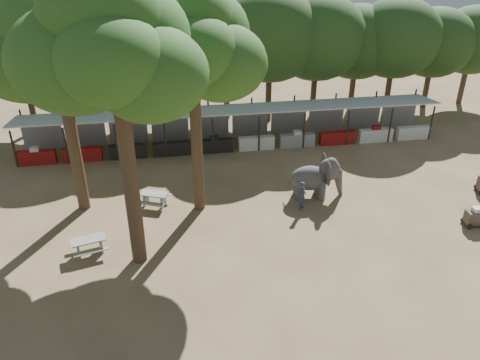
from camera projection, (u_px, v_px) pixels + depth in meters
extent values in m
plane|color=brown|center=(282.00, 274.00, 19.91)|extent=(100.00, 100.00, 0.00)
cube|color=#A6AAAE|center=(233.00, 109.00, 30.95)|extent=(28.00, 2.99, 0.39)
cylinder|color=#2D2319|center=(33.00, 148.00, 28.58)|extent=(0.12, 0.12, 2.40)
cylinder|color=#2D2319|center=(41.00, 129.00, 30.84)|extent=(0.12, 0.12, 2.80)
cube|color=maroon|center=(36.00, 157.00, 29.15)|extent=(2.38, 0.50, 0.90)
cube|color=gray|center=(43.00, 135.00, 30.98)|extent=(2.52, 0.12, 2.00)
cylinder|color=#2D2319|center=(80.00, 145.00, 28.98)|extent=(0.12, 0.12, 2.40)
cylinder|color=#2D2319|center=(85.00, 126.00, 31.24)|extent=(0.12, 0.12, 2.80)
cube|color=maroon|center=(83.00, 154.00, 29.55)|extent=(2.38, 0.50, 0.90)
cube|color=gray|center=(86.00, 132.00, 31.38)|extent=(2.52, 0.12, 2.00)
cylinder|color=#2D2319|center=(126.00, 142.00, 29.38)|extent=(0.12, 0.12, 2.40)
cylinder|color=#2D2319|center=(128.00, 124.00, 31.64)|extent=(0.12, 0.12, 2.80)
cube|color=black|center=(128.00, 151.00, 29.95)|extent=(2.38, 0.50, 0.90)
cube|color=gray|center=(129.00, 130.00, 31.78)|extent=(2.52, 0.12, 2.00)
cylinder|color=#2D2319|center=(171.00, 139.00, 29.78)|extent=(0.12, 0.12, 2.40)
cylinder|color=#2D2319|center=(170.00, 122.00, 32.04)|extent=(0.12, 0.12, 2.80)
cube|color=black|center=(172.00, 149.00, 30.35)|extent=(2.38, 0.50, 0.90)
cube|color=gray|center=(170.00, 127.00, 32.18)|extent=(2.52, 0.12, 2.00)
cylinder|color=#2D2319|center=(215.00, 137.00, 30.18)|extent=(0.12, 0.12, 2.40)
cylinder|color=#2D2319|center=(210.00, 119.00, 32.44)|extent=(0.12, 0.12, 2.80)
cube|color=black|center=(215.00, 146.00, 30.75)|extent=(2.38, 0.50, 0.90)
cube|color=gray|center=(211.00, 125.00, 32.58)|extent=(2.52, 0.12, 2.00)
cylinder|color=#2D2319|center=(257.00, 134.00, 30.58)|extent=(0.12, 0.12, 2.40)
cylinder|color=#2D2319|center=(250.00, 117.00, 32.84)|extent=(0.12, 0.12, 2.80)
cube|color=silver|center=(256.00, 143.00, 31.15)|extent=(2.38, 0.50, 0.90)
cube|color=gray|center=(250.00, 123.00, 32.98)|extent=(2.52, 0.12, 2.00)
cylinder|color=#2D2319|center=(299.00, 131.00, 30.98)|extent=(0.12, 0.12, 2.40)
cylinder|color=#2D2319|center=(289.00, 115.00, 33.24)|extent=(0.12, 0.12, 2.80)
cube|color=gray|center=(297.00, 140.00, 31.55)|extent=(2.38, 0.50, 0.90)
cube|color=gray|center=(288.00, 120.00, 33.38)|extent=(2.52, 0.12, 2.00)
cylinder|color=#2D2319|center=(339.00, 129.00, 31.38)|extent=(0.12, 0.12, 2.40)
cylinder|color=#2D2319|center=(326.00, 113.00, 33.64)|extent=(0.12, 0.12, 2.80)
cube|color=maroon|center=(337.00, 138.00, 31.95)|extent=(2.38, 0.50, 0.90)
cube|color=gray|center=(326.00, 118.00, 33.78)|extent=(2.52, 0.12, 2.00)
cylinder|color=#2D2319|center=(378.00, 126.00, 31.78)|extent=(0.12, 0.12, 2.40)
cylinder|color=#2D2319|center=(363.00, 110.00, 34.04)|extent=(0.12, 0.12, 2.80)
cube|color=silver|center=(375.00, 135.00, 32.35)|extent=(2.38, 0.50, 0.90)
cube|color=gray|center=(363.00, 116.00, 34.18)|extent=(2.52, 0.12, 2.00)
cylinder|color=#2D2319|center=(417.00, 124.00, 32.18)|extent=(0.12, 0.12, 2.40)
cylinder|color=#2D2319|center=(399.00, 108.00, 34.44)|extent=(0.12, 0.12, 2.80)
cube|color=silver|center=(413.00, 133.00, 32.75)|extent=(2.38, 0.50, 0.90)
cube|color=gray|center=(399.00, 114.00, 34.58)|extent=(2.52, 0.12, 2.00)
cylinder|color=#332316|center=(70.00, 126.00, 22.57)|extent=(0.60, 0.60, 9.20)
cone|color=#332316|center=(52.00, 27.00, 20.42)|extent=(0.57, 0.57, 2.88)
ellipsoid|color=#1D4715|center=(27.00, 59.00, 21.13)|extent=(4.80, 4.80, 3.94)
ellipsoid|color=#1D4715|center=(85.00, 70.00, 20.90)|extent=(4.20, 4.20, 3.44)
ellipsoid|color=#1D4715|center=(64.00, 40.00, 21.77)|extent=(5.20, 5.20, 4.26)
ellipsoid|color=#1D4715|center=(51.00, 59.00, 19.79)|extent=(3.80, 3.80, 3.12)
ellipsoid|color=#1D4715|center=(46.00, 26.00, 20.54)|extent=(4.40, 4.40, 3.61)
cylinder|color=#332316|center=(127.00, 153.00, 18.36)|extent=(0.64, 0.64, 10.40)
cone|color=#332316|center=(110.00, 14.00, 15.93)|extent=(0.61, 0.61, 3.25)
ellipsoid|color=#1D4715|center=(76.00, 60.00, 16.72)|extent=(4.80, 4.80, 3.94)
ellipsoid|color=#1D4715|center=(150.00, 74.00, 16.49)|extent=(4.20, 4.20, 3.44)
ellipsoid|color=#1D4715|center=(121.00, 37.00, 17.36)|extent=(5.20, 5.20, 4.26)
ellipsoid|color=#1D4715|center=(111.00, 60.00, 15.38)|extent=(3.80, 3.80, 3.12)
ellipsoid|color=#1D4715|center=(102.00, 18.00, 16.13)|extent=(4.40, 4.40, 3.61)
cylinder|color=#332316|center=(196.00, 122.00, 22.47)|extent=(0.56, 0.56, 9.60)
cone|color=#332316|center=(191.00, 18.00, 20.22)|extent=(0.53, 0.53, 3.00)
ellipsoid|color=#1D4715|center=(161.00, 51.00, 20.95)|extent=(4.80, 4.80, 3.94)
ellipsoid|color=#1D4715|center=(221.00, 63.00, 20.73)|extent=(4.20, 4.20, 3.44)
ellipsoid|color=#1D4715|center=(194.00, 33.00, 21.60)|extent=(5.20, 5.20, 4.26)
ellipsoid|color=#1D4715|center=(194.00, 51.00, 19.62)|extent=(3.80, 3.80, 3.12)
ellipsoid|color=#1D4715|center=(184.00, 18.00, 20.37)|extent=(4.40, 4.40, 3.61)
cylinder|color=#332316|center=(40.00, 105.00, 33.70)|extent=(0.44, 0.44, 3.74)
ellipsoid|color=#173311|center=(29.00, 54.00, 31.98)|extent=(6.46, 5.95, 5.61)
cylinder|color=#332316|center=(88.00, 102.00, 34.17)|extent=(0.44, 0.44, 3.74)
ellipsoid|color=#173311|center=(80.00, 52.00, 32.46)|extent=(6.46, 5.95, 5.61)
cylinder|color=#332316|center=(134.00, 100.00, 34.65)|extent=(0.44, 0.44, 3.74)
ellipsoid|color=#173311|center=(129.00, 50.00, 32.94)|extent=(6.46, 5.95, 5.61)
cylinder|color=#332316|center=(179.00, 98.00, 35.12)|extent=(0.44, 0.44, 3.74)
ellipsoid|color=#173311|center=(176.00, 49.00, 33.41)|extent=(6.46, 5.95, 5.61)
cylinder|color=#332316|center=(223.00, 96.00, 35.60)|extent=(0.44, 0.44, 3.74)
ellipsoid|color=#173311|center=(222.00, 47.00, 33.89)|extent=(6.46, 5.95, 5.61)
cylinder|color=#332316|center=(266.00, 93.00, 36.08)|extent=(0.44, 0.44, 3.74)
ellipsoid|color=#173311|center=(267.00, 45.00, 34.36)|extent=(6.46, 5.95, 5.61)
cylinder|color=#332316|center=(308.00, 91.00, 36.55)|extent=(0.44, 0.44, 3.74)
ellipsoid|color=#173311|center=(311.00, 44.00, 34.84)|extent=(6.46, 5.95, 5.61)
cylinder|color=#332316|center=(348.00, 89.00, 37.03)|extent=(0.44, 0.44, 3.74)
ellipsoid|color=#173311|center=(354.00, 42.00, 35.31)|extent=(6.46, 5.95, 5.61)
cylinder|color=#332316|center=(388.00, 87.00, 37.50)|extent=(0.44, 0.44, 3.74)
ellipsoid|color=#173311|center=(395.00, 41.00, 35.79)|extent=(6.46, 5.95, 5.61)
cylinder|color=#332316|center=(426.00, 85.00, 37.98)|extent=(0.44, 0.44, 3.74)
ellipsoid|color=#173311|center=(435.00, 39.00, 36.27)|extent=(6.46, 5.95, 5.61)
cylinder|color=#332316|center=(464.00, 84.00, 38.45)|extent=(0.44, 0.44, 3.74)
ellipsoid|color=#173311|center=(475.00, 38.00, 36.74)|extent=(6.46, 5.95, 5.61)
ellipsoid|color=#3C393A|center=(310.00, 178.00, 25.29)|extent=(2.24, 1.46, 1.37)
cylinder|color=#3C393A|center=(300.00, 190.00, 25.23)|extent=(0.54, 0.54, 1.16)
cylinder|color=#3C393A|center=(298.00, 184.00, 25.80)|extent=(0.54, 0.54, 1.16)
cylinder|color=#3C393A|center=(321.00, 189.00, 25.28)|extent=(0.54, 0.54, 1.16)
cylinder|color=#3C393A|center=(319.00, 183.00, 25.86)|extent=(0.54, 0.54, 1.16)
ellipsoid|color=#3C393A|center=(329.00, 170.00, 25.11)|extent=(1.27, 1.07, 1.27)
ellipsoid|color=#3C393A|center=(328.00, 174.00, 24.54)|extent=(0.31, 1.06, 1.30)
ellipsoid|color=#3C393A|center=(323.00, 164.00, 25.63)|extent=(0.31, 1.06, 1.30)
cone|color=#3C393A|center=(339.00, 184.00, 25.56)|extent=(0.57, 0.57, 1.44)
imported|color=#26384C|center=(302.00, 196.00, 24.24)|extent=(0.55, 0.67, 1.59)
cube|color=gray|center=(88.00, 240.00, 20.89)|extent=(1.62, 1.05, 0.06)
cube|color=gray|center=(78.00, 249.00, 20.89)|extent=(0.25, 0.60, 0.70)
cube|color=gray|center=(101.00, 244.00, 21.24)|extent=(0.25, 0.60, 0.70)
cube|color=gray|center=(91.00, 252.00, 20.59)|extent=(1.51, 0.62, 0.05)
cube|color=gray|center=(88.00, 239.00, 21.47)|extent=(1.51, 0.62, 0.05)
cube|color=gray|center=(154.00, 194.00, 24.61)|extent=(1.60, 1.18, 0.06)
cube|color=gray|center=(146.00, 198.00, 24.88)|extent=(0.31, 0.58, 0.68)
cube|color=gray|center=(163.00, 201.00, 24.69)|extent=(0.31, 0.58, 0.68)
cube|color=gray|center=(151.00, 203.00, 24.29)|extent=(1.44, 0.77, 0.05)
cube|color=gray|center=(158.00, 194.00, 25.21)|extent=(1.44, 0.77, 0.05)
cube|color=#3C2F28|center=(476.00, 217.00, 22.99)|extent=(1.00, 0.65, 0.67)
cylinder|color=black|center=(470.00, 227.00, 22.84)|extent=(0.29, 0.08, 0.29)
cylinder|color=black|center=(463.00, 220.00, 23.40)|extent=(0.29, 0.08, 0.29)
cylinder|color=black|center=(478.00, 219.00, 23.45)|extent=(0.29, 0.08, 0.29)
cube|color=silver|center=(478.00, 210.00, 22.79)|extent=(0.51, 0.42, 0.24)
cylinder|color=black|center=(477.00, 187.00, 26.42)|extent=(0.33, 0.14, 0.32)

